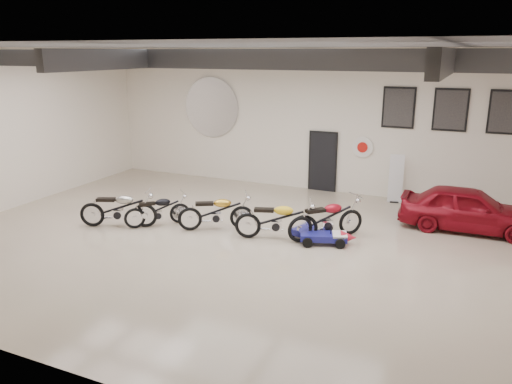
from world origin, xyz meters
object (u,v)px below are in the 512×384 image
at_px(motorcycle_yellow, 276,219).
at_px(motorcycle_gold, 216,211).
at_px(motorcycle_red, 326,218).
at_px(banner_stand, 396,178).
at_px(go_kart, 329,234).
at_px(motorcycle_silver, 118,208).
at_px(vintage_car, 468,209).
at_px(motorcycle_black, 157,210).

bearing_deg(motorcycle_yellow, motorcycle_gold, 161.93).
relative_size(motorcycle_yellow, motorcycle_red, 0.99).
xyz_separation_m(banner_stand, go_kart, (-0.96, -4.57, -0.59)).
bearing_deg(motorcycle_silver, vintage_car, 0.57).
xyz_separation_m(motorcycle_yellow, motorcycle_red, (1.20, 0.60, 0.01)).
height_order(motorcycle_silver, motorcycle_yellow, motorcycle_silver).
bearing_deg(vintage_car, go_kart, 128.01).
bearing_deg(banner_stand, motorcycle_silver, -152.82).
relative_size(motorcycle_red, vintage_car, 0.60).
relative_size(motorcycle_red, go_kart, 1.49).
xyz_separation_m(motorcycle_silver, motorcycle_red, (5.69, 1.54, 0.01)).
bearing_deg(motorcycle_silver, banner_stand, 17.94).
relative_size(motorcycle_gold, vintage_car, 0.56).
relative_size(motorcycle_silver, motorcycle_gold, 1.05).
xyz_separation_m(motorcycle_black, go_kart, (4.92, 0.62, -0.21)).
distance_m(motorcycle_silver, motorcycle_yellow, 4.58).
bearing_deg(motorcycle_red, banner_stand, 28.71).
bearing_deg(motorcycle_gold, motorcycle_yellow, -29.41).
height_order(banner_stand, motorcycle_gold, banner_stand).
bearing_deg(motorcycle_black, banner_stand, -3.23).
distance_m(banner_stand, motorcycle_gold, 6.36).
bearing_deg(motorcycle_silver, motorcycle_red, -6.77).
distance_m(motorcycle_black, motorcycle_yellow, 3.55).
distance_m(banner_stand, motorcycle_silver, 8.92).
distance_m(banner_stand, motorcycle_red, 4.34).
distance_m(motorcycle_black, motorcycle_gold, 1.75).
height_order(motorcycle_gold, motorcycle_red, motorcycle_red).
relative_size(banner_stand, motorcycle_red, 0.77).
bearing_deg(go_kart, banner_stand, 59.37).
bearing_deg(motorcycle_gold, motorcycle_black, 163.42).
distance_m(motorcycle_red, go_kart, 0.53).
height_order(banner_stand, vintage_car, banner_stand).
distance_m(motorcycle_silver, vintage_car, 9.89).
relative_size(banner_stand, motorcycle_silver, 0.78).
height_order(banner_stand, motorcycle_silver, banner_stand).
xyz_separation_m(motorcycle_gold, motorcycle_red, (3.02, 0.61, 0.03)).
xyz_separation_m(motorcycle_red, go_kart, (0.19, -0.39, -0.30)).
distance_m(banner_stand, vintage_car, 3.01).
relative_size(motorcycle_silver, vintage_car, 0.59).
distance_m(banner_stand, motorcycle_black, 7.84).
height_order(motorcycle_black, motorcycle_red, motorcycle_red).
bearing_deg(banner_stand, motorcycle_yellow, -128.94).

